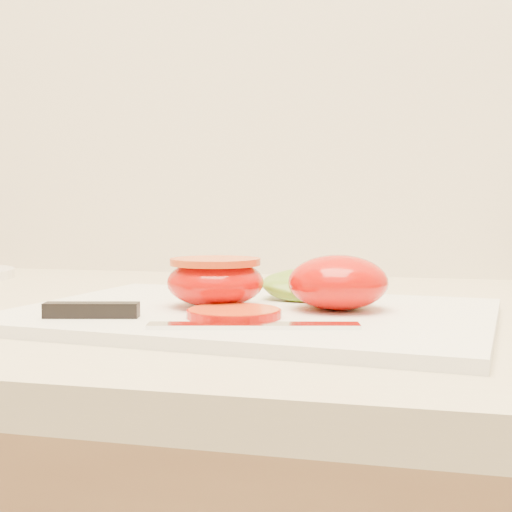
# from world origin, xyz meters

# --- Properties ---
(cutting_board) EXTENTS (0.42, 0.33, 0.01)m
(cutting_board) POSITION_xyz_m (-0.12, 1.59, 0.94)
(cutting_board) COLOR white
(cutting_board) RESTS_ON counter
(tomato_half_dome) EXTENTS (0.09, 0.09, 0.05)m
(tomato_half_dome) POSITION_xyz_m (-0.05, 1.60, 0.96)
(tomato_half_dome) COLOR #C71400
(tomato_half_dome) RESTS_ON cutting_board
(tomato_half_cut) EXTENTS (0.09, 0.09, 0.04)m
(tomato_half_cut) POSITION_xyz_m (-0.15, 1.60, 0.96)
(tomato_half_cut) COLOR #C71400
(tomato_half_cut) RESTS_ON cutting_board
(tomato_slice_0) EXTENTS (0.07, 0.07, 0.01)m
(tomato_slice_0) POSITION_xyz_m (-0.12, 1.54, 0.94)
(tomato_slice_0) COLOR #DB561D
(tomato_slice_0) RESTS_ON cutting_board
(lettuce_leaf_0) EXTENTS (0.13, 0.12, 0.02)m
(lettuce_leaf_0) POSITION_xyz_m (-0.08, 1.67, 0.95)
(lettuce_leaf_0) COLOR olive
(lettuce_leaf_0) RESTS_ON cutting_board
(knife) EXTENTS (0.25, 0.06, 0.01)m
(knife) POSITION_xyz_m (-0.18, 1.51, 0.94)
(knife) COLOR silver
(knife) RESTS_ON cutting_board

